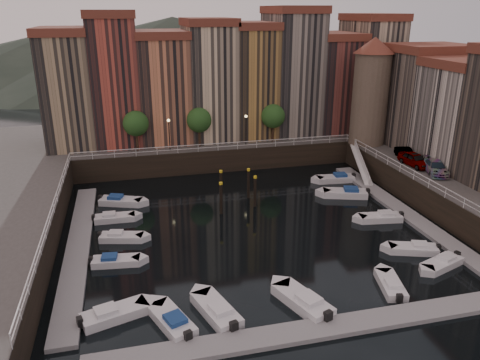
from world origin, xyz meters
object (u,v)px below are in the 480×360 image
object	(u,v)px
gangway	(361,163)
boat_left_0	(113,314)
boat_left_2	(121,237)
car_a	(415,160)
corner_tower	(371,90)
boat_left_1	(115,261)
mooring_pilings	(237,190)
car_c	(435,168)
car_b	(405,154)

from	to	relation	value
gangway	boat_left_0	bearing A→B (deg)	-143.50
boat_left_2	car_a	distance (m)	33.60
corner_tower	car_a	world-z (taller)	corner_tower
boat_left_1	corner_tower	bearing A→B (deg)	37.47
mooring_pilings	car_c	world-z (taller)	car_c
gangway	car_a	world-z (taller)	car_a
mooring_pilings	car_a	world-z (taller)	car_a
boat_left_1	car_c	xyz separation A→B (m)	(34.28, 6.12, 3.38)
gangway	boat_left_1	xyz separation A→B (m)	(-30.10, -14.84, -1.60)
boat_left_0	boat_left_1	world-z (taller)	boat_left_0
boat_left_1	boat_left_2	world-z (taller)	boat_left_2
boat_left_2	boat_left_1	bearing A→B (deg)	-82.54
gangway	boat_left_2	distance (m)	31.45
gangway	corner_tower	bearing A→B (deg)	57.20
mooring_pilings	car_a	size ratio (longest dim) A/B	0.95
boat_left_0	car_c	world-z (taller)	car_c
mooring_pilings	car_c	distance (m)	21.89
car_c	car_b	bearing A→B (deg)	111.27
car_b	gangway	bearing A→B (deg)	153.92
boat_left_1	boat_left_2	bearing A→B (deg)	90.57
boat_left_0	boat_left_1	size ratio (longest dim) A/B	1.16
corner_tower	car_a	size ratio (longest dim) A/B	3.06
boat_left_2	boat_left_0	bearing A→B (deg)	-78.71
gangway	car_b	distance (m)	5.35
car_c	boat_left_2	bearing A→B (deg)	-157.92
boat_left_1	boat_left_2	xyz separation A→B (m)	(0.50, 4.34, 0.00)
gangway	boat_left_2	size ratio (longest dim) A/B	1.95
boat_left_2	car_c	xyz separation A→B (m)	(33.78, 1.78, 3.38)
mooring_pilings	car_b	distance (m)	21.38
car_b	boat_left_0	bearing A→B (deg)	-138.29
gangway	car_a	size ratio (longest dim) A/B	1.84
car_b	boat_left_2	bearing A→B (deg)	-155.28
car_a	boat_left_2	bearing A→B (deg)	-177.41
gangway	mooring_pilings	bearing A→B (deg)	-164.55
corner_tower	boat_left_2	world-z (taller)	corner_tower
boat_left_1	car_a	xyz separation A→B (m)	(33.60, 8.98, 3.45)
car_a	gangway	bearing A→B (deg)	115.44
boat_left_1	car_b	bearing A→B (deg)	26.04
gangway	car_b	bearing A→B (deg)	-38.45
boat_left_2	car_a	world-z (taller)	car_a
gangway	boat_left_2	xyz separation A→B (m)	(-29.61, -10.50, -1.60)
boat_left_1	gangway	bearing A→B (deg)	33.34
mooring_pilings	car_c	xyz separation A→B (m)	(21.43, -3.95, 2.05)
mooring_pilings	boat_left_0	xyz separation A→B (m)	(-12.91, -17.56, -1.28)
mooring_pilings	car_c	size ratio (longest dim) A/B	0.88
corner_tower	car_b	world-z (taller)	corner_tower
mooring_pilings	boat_left_1	bearing A→B (deg)	-141.92
boat_left_2	car_c	world-z (taller)	car_c
mooring_pilings	boat_left_2	size ratio (longest dim) A/B	1.01
boat_left_2	corner_tower	bearing A→B (deg)	38.76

